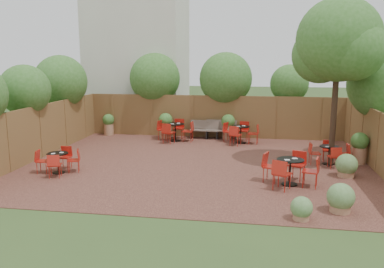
# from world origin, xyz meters

# --- Properties ---
(ground) EXTENTS (80.00, 80.00, 0.00)m
(ground) POSITION_xyz_m (0.00, 0.00, 0.00)
(ground) COLOR #354F23
(ground) RESTS_ON ground
(courtyard_paving) EXTENTS (12.00, 10.00, 0.02)m
(courtyard_paving) POSITION_xyz_m (0.00, 0.00, 0.01)
(courtyard_paving) COLOR #351B15
(courtyard_paving) RESTS_ON ground
(fence_back) EXTENTS (12.00, 0.08, 2.00)m
(fence_back) POSITION_xyz_m (0.00, 5.00, 1.00)
(fence_back) COLOR brown
(fence_back) RESTS_ON ground
(fence_left) EXTENTS (0.08, 10.00, 2.00)m
(fence_left) POSITION_xyz_m (-6.00, 0.00, 1.00)
(fence_left) COLOR brown
(fence_left) RESTS_ON ground
(fence_right) EXTENTS (0.08, 10.00, 2.00)m
(fence_right) POSITION_xyz_m (6.00, 0.00, 1.00)
(fence_right) COLOR brown
(fence_right) RESTS_ON ground
(neighbour_building) EXTENTS (5.00, 4.00, 8.00)m
(neighbour_building) POSITION_xyz_m (-4.50, 8.00, 4.00)
(neighbour_building) COLOR beige
(neighbour_building) RESTS_ON ground
(overhang_foliage) EXTENTS (15.69, 10.45, 2.64)m
(overhang_foliage) POSITION_xyz_m (-0.95, 3.17, 2.71)
(overhang_foliage) COLOR #30611F
(overhang_foliage) RESTS_ON ground
(courtyard_tree) EXTENTS (2.91, 2.84, 5.72)m
(courtyard_tree) POSITION_xyz_m (4.64, 0.63, 4.16)
(courtyard_tree) COLOR black
(courtyard_tree) RESTS_ON courtyard_paving
(park_bench_left) EXTENTS (1.38, 0.52, 0.84)m
(park_bench_left) POSITION_xyz_m (-0.37, 4.62, 0.45)
(park_bench_left) COLOR brown
(park_bench_left) RESTS_ON courtyard_paving
(park_bench_right) EXTENTS (1.45, 0.55, 0.88)m
(park_bench_right) POSITION_xyz_m (0.41, 4.62, 0.47)
(park_bench_right) COLOR brown
(park_bench_right) RESTS_ON courtyard_paving
(bistro_tables) EXTENTS (10.32, 7.39, 0.92)m
(bistro_tables) POSITION_xyz_m (0.64, 1.13, 0.46)
(bistro_tables) COLOR black
(bistro_tables) RESTS_ON courtyard_paving
(planters) EXTENTS (11.35, 4.34, 1.18)m
(planters) POSITION_xyz_m (0.01, 3.66, 0.63)
(planters) COLOR #986A4C
(planters) RESTS_ON courtyard_paving
(low_shrubs) EXTENTS (2.37, 4.38, 0.74)m
(low_shrubs) POSITION_xyz_m (4.25, -2.72, 0.36)
(low_shrubs) COLOR #986A4C
(low_shrubs) RESTS_ON courtyard_paving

